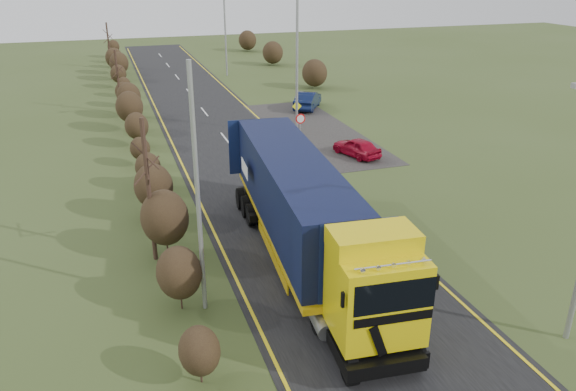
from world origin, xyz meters
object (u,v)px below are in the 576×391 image
Objects in this scene: lorry at (304,210)px; car_blue_sedan at (308,100)px; car_red_hatchback at (357,147)px; speed_sign at (300,124)px.

lorry reaches higher than car_blue_sedan.
car_red_hatchback is (7.92, 11.97, -1.85)m from lorry.
car_red_hatchback is 0.79× the size of car_blue_sedan.
car_blue_sedan is at bearing 67.29° from speed_sign.
lorry is at bearing -109.05° from speed_sign.
lorry is 14.47m from car_red_hatchback.
lorry is 6.53× the size of speed_sign.
lorry is 26.50m from car_blue_sedan.
speed_sign is (5.00, 14.48, -0.76)m from lorry.
lorry is 15.34m from speed_sign.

